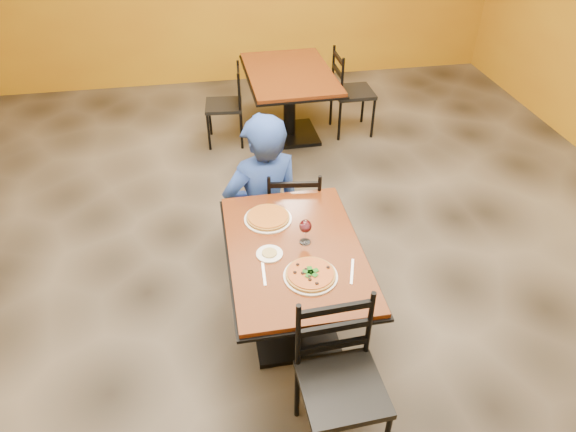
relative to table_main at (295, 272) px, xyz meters
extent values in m
cube|color=black|center=(0.00, 0.50, -0.56)|extent=(7.00, 8.00, 0.01)
cube|color=brown|center=(0.00, 0.00, 0.18)|extent=(0.80, 1.20, 0.03)
cube|color=black|center=(0.00, 0.00, 0.15)|extent=(0.83, 1.23, 0.02)
cylinder|color=black|center=(0.00, 0.00, -0.19)|extent=(0.12, 0.12, 0.66)
cube|color=black|center=(0.00, 0.00, -0.54)|extent=(0.55, 0.55, 0.04)
cube|color=brown|center=(0.47, 2.78, 0.18)|extent=(0.90, 1.33, 0.03)
cube|color=black|center=(0.47, 2.78, 0.15)|extent=(0.93, 1.36, 0.02)
cylinder|color=black|center=(0.47, 2.78, -0.19)|extent=(0.13, 0.13, 0.66)
cube|color=black|center=(0.47, 2.78, -0.54)|extent=(0.61, 0.61, 0.04)
imported|color=navy|center=(-0.09, 0.81, 0.07)|extent=(0.70, 0.55, 1.26)
cylinder|color=white|center=(0.04, -0.25, 0.20)|extent=(0.31, 0.31, 0.01)
cylinder|color=maroon|center=(0.04, -0.25, 0.21)|extent=(0.28, 0.28, 0.02)
cylinder|color=white|center=(-0.12, 0.31, 0.20)|extent=(0.31, 0.31, 0.01)
cylinder|color=gold|center=(-0.12, 0.31, 0.21)|extent=(0.28, 0.28, 0.02)
cylinder|color=white|center=(-0.16, -0.03, 0.20)|extent=(0.16, 0.16, 0.01)
cylinder|color=tan|center=(-0.16, -0.03, 0.21)|extent=(0.09, 0.09, 0.01)
cube|color=silver|center=(-0.22, -0.19, 0.20)|extent=(0.03, 0.19, 0.00)
cube|color=silver|center=(0.28, -0.25, 0.20)|extent=(0.08, 0.20, 0.00)
camera|label=1|loc=(-0.45, -2.29, 2.22)|focal=31.91mm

